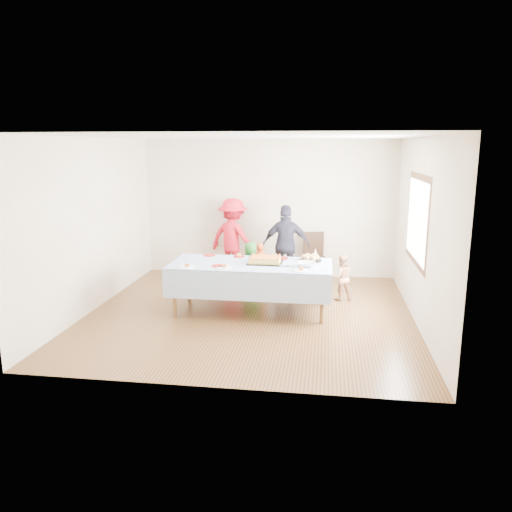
% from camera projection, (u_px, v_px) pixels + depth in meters
% --- Properties ---
extents(ground, '(5.00, 5.00, 0.00)m').
position_uv_depth(ground, '(250.00, 313.00, 7.83)').
color(ground, '#462414').
rests_on(ground, ground).
extents(room_walls, '(5.04, 5.04, 2.72)m').
position_uv_depth(room_walls, '(253.00, 200.00, 7.44)').
color(room_walls, '#C0B19D').
rests_on(room_walls, ground).
extents(party_table, '(2.50, 1.10, 0.78)m').
position_uv_depth(party_table, '(251.00, 267.00, 7.78)').
color(party_table, brown).
rests_on(party_table, ground).
extents(birthday_cake, '(0.54, 0.42, 0.10)m').
position_uv_depth(birthday_cake, '(265.00, 260.00, 7.77)').
color(birthday_cake, black).
rests_on(birthday_cake, party_table).
extents(rolls_tray, '(0.36, 0.36, 0.11)m').
position_uv_depth(rolls_tray, '(310.00, 258.00, 7.91)').
color(rolls_tray, black).
rests_on(rolls_tray, party_table).
extents(punch_bowl, '(0.29, 0.29, 0.07)m').
position_uv_depth(punch_bowl, '(307.00, 264.00, 7.54)').
color(punch_bowl, silver).
rests_on(punch_bowl, party_table).
extents(party_hat, '(0.10, 0.10, 0.18)m').
position_uv_depth(party_hat, '(315.00, 253.00, 8.06)').
color(party_hat, white).
rests_on(party_hat, party_table).
extents(fork_pile, '(0.24, 0.18, 0.07)m').
position_uv_depth(fork_pile, '(287.00, 264.00, 7.55)').
color(fork_pile, white).
rests_on(fork_pile, party_table).
extents(plate_red_far_a, '(0.20, 0.20, 0.01)m').
position_uv_depth(plate_red_far_a, '(209.00, 255.00, 8.31)').
color(plate_red_far_a, '#B4110D').
rests_on(plate_red_far_a, party_table).
extents(plate_red_far_b, '(0.18, 0.18, 0.01)m').
position_uv_depth(plate_red_far_b, '(239.00, 256.00, 8.22)').
color(plate_red_far_b, '#B4110D').
rests_on(plate_red_far_b, party_table).
extents(plate_red_far_c, '(0.18, 0.18, 0.01)m').
position_uv_depth(plate_red_far_c, '(254.00, 257.00, 8.15)').
color(plate_red_far_c, '#B4110D').
rests_on(plate_red_far_c, party_table).
extents(plate_red_far_d, '(0.20, 0.20, 0.01)m').
position_uv_depth(plate_red_far_d, '(282.00, 258.00, 8.08)').
color(plate_red_far_d, '#B4110D').
rests_on(plate_red_far_d, party_table).
extents(plate_red_near, '(0.20, 0.20, 0.01)m').
position_uv_depth(plate_red_near, '(218.00, 266.00, 7.58)').
color(plate_red_near, '#B4110D').
rests_on(plate_red_near, party_table).
extents(plate_white_left, '(0.24, 0.24, 0.01)m').
position_uv_depth(plate_white_left, '(187.00, 267.00, 7.50)').
color(plate_white_left, white).
rests_on(plate_white_left, party_table).
extents(plate_white_mid, '(0.24, 0.24, 0.01)m').
position_uv_depth(plate_white_mid, '(224.00, 268.00, 7.46)').
color(plate_white_mid, white).
rests_on(plate_white_mid, party_table).
extents(plate_white_right, '(0.23, 0.23, 0.01)m').
position_uv_depth(plate_white_right, '(301.00, 270.00, 7.29)').
color(plate_white_right, white).
rests_on(plate_white_right, party_table).
extents(dining_chair, '(0.51, 0.51, 0.93)m').
position_uv_depth(dining_chair, '(315.00, 254.00, 9.73)').
color(dining_chair, black).
rests_on(dining_chair, ground).
extents(toddler_left, '(0.35, 0.28, 0.82)m').
position_uv_depth(toddler_left, '(260.00, 265.00, 9.24)').
color(toddler_left, '#C74318').
rests_on(toddler_left, ground).
extents(toddler_mid, '(0.49, 0.37, 0.92)m').
position_uv_depth(toddler_mid, '(251.00, 267.00, 8.87)').
color(toddler_mid, '#256B23').
rests_on(toddler_mid, ground).
extents(toddler_right, '(0.45, 0.39, 0.79)m').
position_uv_depth(toddler_right, '(341.00, 277.00, 8.42)').
color(toddler_right, tan).
rests_on(toddler_right, ground).
extents(adult_left, '(1.16, 0.93, 1.57)m').
position_uv_depth(adult_left, '(233.00, 238.00, 9.88)').
color(adult_left, red).
rests_on(adult_left, ground).
extents(adult_right, '(0.90, 0.39, 1.51)m').
position_uv_depth(adult_right, '(286.00, 245.00, 9.32)').
color(adult_right, '#2C2C3D').
rests_on(adult_right, ground).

